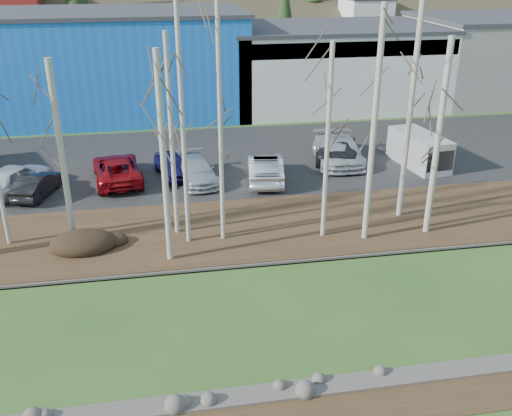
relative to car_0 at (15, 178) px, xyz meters
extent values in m
cube|color=#382616|center=(11.44, -19.27, -0.93)|extent=(80.00, 1.80, 0.03)
cube|color=#382616|center=(11.44, -6.87, -0.87)|extent=(80.00, 7.00, 0.15)
cube|color=black|center=(11.44, 3.63, -0.87)|extent=(80.00, 14.00, 0.14)
cube|color=blue|center=(5.44, 17.63, 3.06)|extent=(20.00, 12.00, 8.00)
cube|color=#333338|center=(5.44, 17.63, 7.21)|extent=(20.40, 12.24, 0.30)
cube|color=beige|center=(23.44, 17.63, 2.31)|extent=(18.00, 12.00, 6.50)
cube|color=#333338|center=(23.44, 17.63, 5.71)|extent=(18.36, 12.24, 0.30)
cube|color=navy|center=(23.44, 11.73, 4.66)|extent=(17.64, 0.20, 1.20)
cube|color=gray|center=(39.44, 17.63, 2.56)|extent=(14.00, 12.00, 7.00)
cube|color=#333338|center=(39.44, 17.63, 6.21)|extent=(14.28, 12.24, 0.30)
ellipsoid|color=black|center=(4.37, -7.69, -0.50)|extent=(2.99, 2.11, 0.59)
cylinder|color=beige|center=(3.80, -6.58, 3.38)|extent=(0.29, 0.29, 8.35)
cylinder|color=beige|center=(9.14, -7.79, 4.52)|extent=(0.20, 0.20, 10.63)
cylinder|color=beige|center=(8.22, -9.35, 3.73)|extent=(0.26, 0.26, 9.04)
cylinder|color=beige|center=(8.66, -6.74, 3.88)|extent=(0.21, 0.21, 9.35)
cylinder|color=beige|center=(15.46, -8.32, 3.71)|extent=(0.21, 0.21, 9.00)
cylinder|color=beige|center=(17.35, -8.90, 4.47)|extent=(0.26, 0.26, 10.52)
cylinder|color=beige|center=(20.51, -8.76, 3.77)|extent=(0.28, 0.28, 9.13)
cylinder|color=beige|center=(19.97, -6.76, 4.57)|extent=(0.27, 0.27, 10.72)
cylinder|color=beige|center=(10.76, -7.79, 4.52)|extent=(0.20, 0.20, 10.63)
imported|color=silver|center=(0.00, 0.00, 0.00)|extent=(3.84, 5.05, 1.60)
imported|color=black|center=(1.31, -0.87, -0.16)|extent=(2.39, 4.09, 1.28)
imported|color=#9F0E14|center=(5.54, 0.61, -0.04)|extent=(3.27, 5.81, 1.53)
imported|color=#ACB1B6|center=(10.13, -0.19, -0.12)|extent=(2.44, 4.91, 1.37)
imported|color=#1A1354|center=(8.74, 0.93, -0.13)|extent=(2.39, 4.20, 1.35)
imported|color=silver|center=(13.95, -0.87, -0.02)|extent=(2.28, 4.94, 1.57)
imported|color=#242427|center=(19.41, 2.31, -0.03)|extent=(4.03, 6.05, 1.54)
imported|color=silver|center=(19.61, 1.49, -0.03)|extent=(2.83, 5.58, 1.55)
imported|color=silver|center=(14.23, -0.87, -0.02)|extent=(2.28, 4.94, 1.57)
imported|color=silver|center=(18.95, 1.49, -0.03)|extent=(2.83, 5.58, 1.55)
cube|color=silver|center=(24.14, 0.16, 0.21)|extent=(2.55, 4.84, 2.02)
cube|color=black|center=(24.39, -1.65, 0.21)|extent=(1.94, 1.21, 1.25)
camera|label=1|loc=(8.12, -31.67, 11.49)|focal=40.00mm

